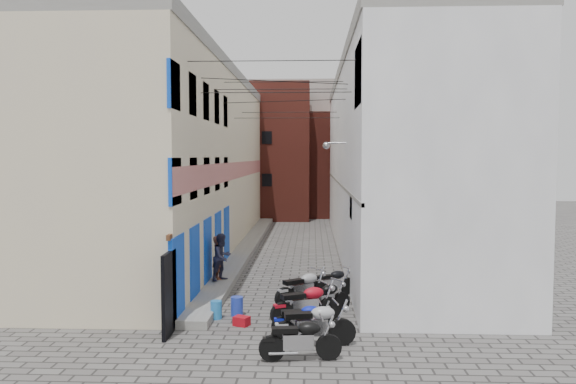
# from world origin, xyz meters

# --- Properties ---
(ground) EXTENTS (90.00, 90.00, 0.00)m
(ground) POSITION_xyz_m (0.00, 0.00, 0.00)
(ground) COLOR #53504E
(ground) RESTS_ON ground
(plinth) EXTENTS (0.90, 26.00, 0.25)m
(plinth) POSITION_xyz_m (-2.05, 13.00, 0.12)
(plinth) COLOR gray
(plinth) RESTS_ON ground
(building_left) EXTENTS (5.10, 27.00, 9.00)m
(building_left) POSITION_xyz_m (-4.98, 12.95, 4.50)
(building_left) COLOR beige
(building_left) RESTS_ON ground
(building_right) EXTENTS (5.94, 26.00, 9.00)m
(building_right) POSITION_xyz_m (5.00, 13.00, 4.51)
(building_right) COLOR silver
(building_right) RESTS_ON ground
(building_far_brick_left) EXTENTS (6.00, 6.00, 10.00)m
(building_far_brick_left) POSITION_xyz_m (-2.00, 28.00, 5.00)
(building_far_brick_left) COLOR maroon
(building_far_brick_left) RESTS_ON ground
(building_far_brick_right) EXTENTS (5.00, 6.00, 8.00)m
(building_far_brick_right) POSITION_xyz_m (3.00, 30.00, 4.00)
(building_far_brick_right) COLOR maroon
(building_far_brick_right) RESTS_ON ground
(building_far_concrete) EXTENTS (8.00, 5.00, 11.00)m
(building_far_concrete) POSITION_xyz_m (0.00, 34.00, 5.50)
(building_far_concrete) COLOR gray
(building_far_concrete) RESTS_ON ground
(far_shopfront) EXTENTS (2.00, 0.30, 2.40)m
(far_shopfront) POSITION_xyz_m (0.00, 25.20, 1.20)
(far_shopfront) COLOR black
(far_shopfront) RESTS_ON ground
(overhead_wires) EXTENTS (5.80, 13.02, 1.32)m
(overhead_wires) POSITION_xyz_m (0.00, 7.64, 7.12)
(overhead_wires) COLOR black
(overhead_wires) RESTS_ON ground
(motorcycle_a) EXTENTS (1.97, 0.83, 1.11)m
(motorcycle_a) POSITION_xyz_m (0.95, -2.10, 0.55)
(motorcycle_a) COLOR black
(motorcycle_a) RESTS_ON ground
(motorcycle_b) EXTENTS (2.20, 1.05, 1.22)m
(motorcycle_b) POSITION_xyz_m (1.26, -1.14, 0.61)
(motorcycle_b) COLOR #9D9DA1
(motorcycle_b) RESTS_ON ground
(motorcycle_c) EXTENTS (1.75, 0.76, 0.98)m
(motorcycle_c) POSITION_xyz_m (1.00, -0.34, 0.49)
(motorcycle_c) COLOR #0B18AE
(motorcycle_c) RESTS_ON ground
(motorcycle_d) EXTENTS (2.22, 1.51, 1.23)m
(motorcycle_d) POSITION_xyz_m (1.05, 0.80, 0.62)
(motorcycle_d) COLOR #AE0C1C
(motorcycle_d) RESTS_ON ground
(motorcycle_e) EXTENTS (1.88, 1.64, 1.10)m
(motorcycle_e) POSITION_xyz_m (1.58, 1.62, 0.55)
(motorcycle_e) COLOR black
(motorcycle_e) RESTS_ON ground
(motorcycle_f) EXTENTS (2.06, 1.75, 1.20)m
(motorcycle_f) POSITION_xyz_m (0.94, 2.75, 0.60)
(motorcycle_f) COLOR #98999C
(motorcycle_f) RESTS_ON ground
(motorcycle_g) EXTENTS (1.85, 1.34, 1.04)m
(motorcycle_g) POSITION_xyz_m (1.90, 3.90, 0.52)
(motorcycle_g) COLOR black
(motorcycle_g) RESTS_ON ground
(person_a) EXTENTS (0.57, 0.67, 1.57)m
(person_a) POSITION_xyz_m (-2.19, 5.25, 1.03)
(person_a) COLOR brown
(person_a) RESTS_ON plinth
(person_b) EXTENTS (0.99, 1.04, 1.69)m
(person_b) POSITION_xyz_m (-2.00, 5.01, 1.09)
(person_b) COLOR #2C2C43
(person_b) RESTS_ON plinth
(water_jug_near) EXTENTS (0.43, 0.43, 0.52)m
(water_jug_near) POSITION_xyz_m (-1.55, 1.13, 0.26)
(water_jug_near) COLOR #2881CC
(water_jug_near) RESTS_ON ground
(water_jug_far) EXTENTS (0.44, 0.44, 0.57)m
(water_jug_far) POSITION_xyz_m (-0.99, 1.44, 0.28)
(water_jug_far) COLOR #253CB9
(water_jug_far) RESTS_ON ground
(red_crate) EXTENTS (0.50, 0.45, 0.26)m
(red_crate) POSITION_xyz_m (-0.73, 0.50, 0.13)
(red_crate) COLOR #AC0C17
(red_crate) RESTS_ON ground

